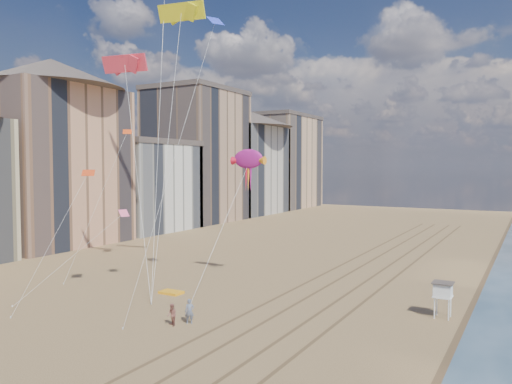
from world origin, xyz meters
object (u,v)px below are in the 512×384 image
grounded_kite (171,292)px  show_kite (248,159)px  kite_flyer_a (190,311)px  kite_flyer_b (172,315)px  lifeguard_stand (443,290)px

grounded_kite → show_kite: 15.18m
kite_flyer_a → show_kite: bearing=68.2°
show_kite → grounded_kite: bearing=-120.6°
grounded_kite → kite_flyer_b: (6.15, -7.50, 0.73)m
grounded_kite → kite_flyer_b: bearing=-49.8°
grounded_kite → kite_flyer_a: bearing=-41.7°
grounded_kite → kite_flyer_b: size_ratio=1.25×
lifeguard_stand → grounded_kite: bearing=-168.7°
lifeguard_stand → show_kite: bearing=172.7°
lifeguard_stand → kite_flyer_a: (-16.70, -11.10, -1.26)m
kite_flyer_b → show_kite: bearing=126.4°
kite_flyer_a → kite_flyer_b: kite_flyer_a is taller
kite_flyer_a → kite_flyer_b: 1.38m
show_kite → lifeguard_stand: bearing=-7.3°
lifeguard_stand → kite_flyer_a: lifeguard_stand is taller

